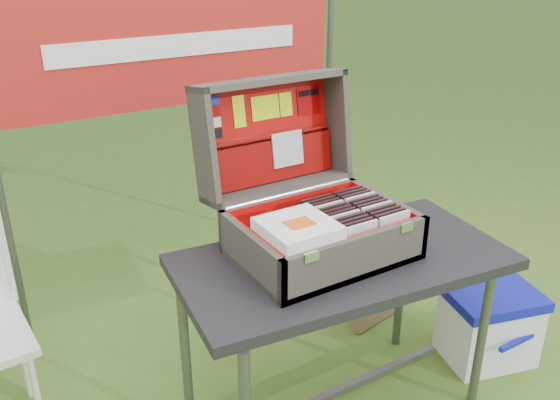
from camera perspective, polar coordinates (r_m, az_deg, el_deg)
table at (r=2.29m, az=5.70°, el=-13.40°), size 1.22×0.71×0.72m
table_top at (r=2.10m, az=6.07°, el=-5.93°), size 1.22×0.71×0.04m
table_leg_fr at (r=2.48m, az=18.90°, el=-12.07°), size 0.04×0.04×0.68m
table_leg_bl at (r=2.26m, az=-9.04°, el=-14.86°), size 0.04×0.04×0.68m
table_leg_br at (r=2.73m, az=11.61°, el=-7.57°), size 0.04×0.04×0.68m
table_brace at (r=2.44m, az=5.46°, el=-17.93°), size 1.01×0.03×0.03m
suitcase at (r=2.02m, az=3.24°, el=2.42°), size 0.59×0.58×0.56m
suitcase_base_bottom at (r=2.09m, az=4.00°, el=-4.99°), size 0.59×0.42×0.02m
suitcase_base_wall_front at (r=1.92m, az=7.49°, el=-5.64°), size 0.59×0.02×0.16m
suitcase_base_wall_back at (r=2.21m, az=1.08°, el=-1.33°), size 0.59×0.02×0.16m
suitcase_base_wall_left at (r=1.93m, az=-2.88°, el=-5.36°), size 0.02×0.42×0.16m
suitcase_base_wall_right at (r=2.22m, az=10.04°, el=-1.56°), size 0.02×0.42×0.16m
suitcase_liner_floor at (r=2.08m, az=4.01°, el=-4.63°), size 0.54×0.37×0.01m
suitcase_latch_left at (r=1.78m, az=3.03°, el=-5.47°), size 0.05×0.01×0.03m
suitcase_latch_right at (r=1.99m, az=12.08°, el=-2.57°), size 0.05×0.01×0.03m
suitcase_hinge at (r=2.18m, az=0.93°, el=0.65°), size 0.53×0.02×0.02m
suitcase_lid_back at (r=2.26m, az=-1.46°, el=6.49°), size 0.59×0.09×0.42m
suitcase_lid_rim_far at (r=2.18m, az=-1.04°, el=11.45°), size 0.59×0.16×0.05m
suitcase_lid_rim_near at (r=2.25m, az=-0.16°, el=1.32°), size 0.59×0.16×0.05m
suitcase_lid_rim_left at (r=2.08m, az=-7.32°, el=5.03°), size 0.02×0.22×0.44m
suitcase_lid_rim_right at (r=2.35m, az=5.39°, el=7.36°), size 0.02×0.22×0.44m
suitcase_lid_liner at (r=2.25m, az=-1.27°, el=6.45°), size 0.54×0.06×0.37m
suitcase_liner_wall_front at (r=1.92m, az=7.24°, el=-5.16°), size 0.54×0.01×0.13m
suitcase_liner_wall_back at (r=2.19m, az=1.28°, el=-1.20°), size 0.54×0.01×0.13m
suitcase_liner_wall_left at (r=1.93m, az=-2.51°, el=-4.95°), size 0.01×0.37×0.13m
suitcase_liner_wall_right at (r=2.21m, az=9.78°, el=-1.37°), size 0.01×0.37×0.13m
suitcase_lid_pocket at (r=2.25m, az=-0.81°, el=3.94°), size 0.52×0.06×0.17m
suitcase_pocket_edge at (r=2.23m, az=-0.92°, el=6.03°), size 0.51×0.02×0.02m
suitcase_pocket_cd at (r=2.26m, az=0.73°, el=4.94°), size 0.13×0.03×0.13m
lid_sticker_cc_a at (r=2.13m, az=-6.66°, el=9.52°), size 0.06×0.01×0.04m
lid_sticker_cc_b at (r=2.13m, az=-6.53°, el=8.46°), size 0.06×0.01×0.04m
lid_sticker_cc_c at (r=2.14m, az=-6.41°, el=7.40°), size 0.06×0.01×0.04m
lid_sticker_cc_d at (r=2.14m, az=-6.29°, el=6.35°), size 0.06×0.01×0.04m
lid_card_neon_tall at (r=2.18m, az=-3.96°, el=8.48°), size 0.05×0.02×0.11m
lid_card_neon_main at (r=2.23m, az=-1.42°, el=8.89°), size 0.12×0.02×0.09m
lid_card_neon_small at (r=2.27m, az=0.56°, el=9.20°), size 0.05×0.02×0.09m
lid_sticker_band at (r=2.33m, az=2.79°, el=9.53°), size 0.11×0.02×0.10m
lid_sticker_band_bar at (r=2.33m, az=2.74°, el=10.26°), size 0.09×0.01×0.02m
cd_left_0 at (r=1.95m, az=7.71°, el=-4.27°), size 0.13×0.01×0.15m
cd_left_1 at (r=1.97m, az=7.29°, el=-4.00°), size 0.13×0.01×0.15m
cd_left_2 at (r=1.99m, az=6.88°, el=-3.74°), size 0.13×0.01×0.15m
cd_left_3 at (r=2.00m, az=6.47°, el=-3.48°), size 0.13×0.01×0.15m
cd_left_4 at (r=2.02m, az=6.07°, el=-3.22°), size 0.13×0.01×0.15m
cd_left_5 at (r=2.03m, az=5.68°, el=-2.97°), size 0.13×0.01×0.15m
cd_left_6 at (r=2.05m, az=5.29°, el=-2.73°), size 0.13×0.01×0.15m
cd_left_7 at (r=2.07m, az=4.91°, el=-2.48°), size 0.13×0.01×0.15m
cd_left_8 at (r=2.08m, az=4.54°, el=-2.24°), size 0.13×0.01×0.15m
cd_left_9 at (r=2.10m, az=4.17°, el=-2.01°), size 0.13×0.01×0.15m
cd_left_10 at (r=2.12m, az=3.81°, el=-1.77°), size 0.13×0.01×0.15m
cd_left_11 at (r=2.13m, az=3.45°, el=-1.54°), size 0.13×0.01×0.15m
cd_right_0 at (r=2.04m, az=10.84°, el=-3.25°), size 0.13×0.01×0.15m
cd_right_1 at (r=2.05m, az=10.41°, el=-3.00°), size 0.13×0.01×0.15m
cd_right_2 at (r=2.07m, az=9.99°, el=-2.76°), size 0.13×0.01×0.15m
cd_right_3 at (r=2.08m, az=9.58°, el=-2.52°), size 0.13×0.01×0.15m
cd_right_4 at (r=2.10m, az=9.17°, el=-2.28°), size 0.13×0.01×0.15m
cd_right_5 at (r=2.11m, az=8.77°, el=-2.05°), size 0.13×0.01×0.15m
cd_right_6 at (r=2.13m, az=8.38°, el=-1.82°), size 0.13×0.01×0.15m
cd_right_7 at (r=2.15m, az=7.99°, el=-1.59°), size 0.13×0.01×0.15m
cd_right_8 at (r=2.16m, az=7.60°, el=-1.36°), size 0.13×0.01×0.15m
cd_right_9 at (r=2.18m, az=7.22°, el=-1.14°), size 0.13×0.01×0.15m
cd_right_10 at (r=2.20m, az=6.85°, el=-0.93°), size 0.13×0.01×0.15m
cd_right_11 at (r=2.21m, az=6.48°, el=-0.71°), size 0.13×0.01×0.15m
songbook_0 at (r=1.89m, az=1.71°, el=-3.19°), size 0.22×0.22×0.00m
songbook_1 at (r=1.88m, az=1.71°, el=-3.05°), size 0.22×0.22×0.00m
songbook_2 at (r=1.88m, az=1.72°, el=-2.92°), size 0.22×0.22×0.00m
songbook_3 at (r=1.88m, az=1.72°, el=-2.78°), size 0.22×0.22×0.00m
songbook_4 at (r=1.88m, az=1.72°, el=-2.64°), size 0.22×0.22×0.00m
songbook_5 at (r=1.88m, az=1.72°, el=-2.51°), size 0.22×0.22×0.00m
songbook_6 at (r=1.87m, az=1.72°, el=-2.37°), size 0.22×0.22×0.00m
songbook_7 at (r=1.87m, az=1.73°, el=-2.23°), size 0.22×0.22×0.00m
songbook_graphic at (r=1.86m, az=1.89°, el=-2.24°), size 0.09×0.07×0.00m
cooler at (r=2.84m, az=19.45°, el=-11.26°), size 0.45×0.39×0.34m
cooler_body at (r=2.86m, az=19.39°, el=-11.64°), size 0.43×0.37×0.30m
cooler_lid at (r=2.76m, az=19.87°, el=-8.73°), size 0.45×0.39×0.05m
cooler_handle at (r=2.76m, az=22.01°, el=-12.48°), size 0.23×0.02×0.02m
chair_leg_br at (r=2.67m, az=-23.59°, el=-13.29°), size 0.02×0.02×0.44m
chair_upright_right at (r=2.47m, az=-25.27°, el=-5.04°), size 0.02×0.02×0.41m
cardboard_box at (r=2.97m, az=9.16°, el=-8.34°), size 0.34×0.17×0.35m
banner_post_right at (r=3.33m, az=4.57°, el=8.23°), size 0.03×0.03×1.70m
banner at (r=2.82m, az=-9.64°, el=14.50°), size 1.60×0.02×0.55m
banner_text at (r=2.81m, az=-9.55°, el=14.47°), size 1.20×0.00×0.10m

